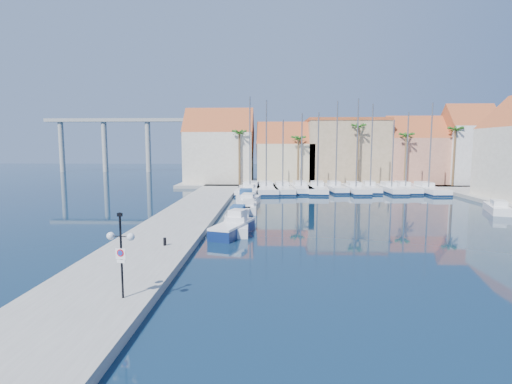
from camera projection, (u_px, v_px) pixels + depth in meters
ground at (281, 255)px, 26.66m from camera, size 260.00×260.00×0.00m
quay_west at (188, 215)px, 40.35m from camera, size 6.00×77.00×0.50m
shore_north at (328, 183)px, 73.91m from camera, size 54.00×16.00×0.50m
lamp_post at (121, 242)px, 17.51m from camera, size 1.30×0.50×3.86m
bollard at (165, 242)px, 27.08m from camera, size 0.21×0.21×0.53m
fishing_boat at (233, 227)px, 32.55m from camera, size 3.45×5.80×1.92m
motorboat_west_0 at (236, 225)px, 34.09m from camera, size 2.40×6.60×1.40m
motorboat_west_1 at (239, 214)px, 39.57m from camera, size 2.21×5.69×1.40m
motorboat_west_2 at (248, 207)px, 43.90m from camera, size 1.85×5.42×1.40m
motorboat_west_3 at (249, 200)px, 49.27m from camera, size 2.67×6.52×1.40m
motorboat_west_4 at (246, 195)px, 54.26m from camera, size 2.45×7.33×1.40m
motorboat_west_5 at (250, 190)px, 60.35m from camera, size 2.22×5.43×1.40m
motorboat_east_1 at (498, 208)px, 43.27m from camera, size 3.51×6.04×1.40m
sailboat_0 at (251, 189)px, 61.56m from camera, size 4.11×12.17×14.45m
sailboat_1 at (266, 188)px, 62.04m from camera, size 3.94×11.92×14.00m
sailboat_2 at (282, 189)px, 61.95m from camera, size 3.71×11.06×11.11m
sailboat_3 at (301, 188)px, 62.64m from camera, size 3.49×10.58×12.13m
sailboat_4 at (317, 189)px, 61.97m from camera, size 3.66×11.09×12.20m
sailboat_5 at (335, 188)px, 62.69m from camera, size 3.04×8.84×13.95m
sailboat_6 at (355, 189)px, 61.55m from camera, size 2.90×9.98×14.18m
sailboat_7 at (370, 188)px, 62.60m from camera, size 2.86×8.87×13.54m
sailboat_8 at (390, 189)px, 61.52m from camera, size 2.86×9.56×11.06m
sailboat_9 at (404, 188)px, 62.21m from camera, size 2.68×9.35×12.27m
sailboat_10 at (427, 189)px, 61.06m from camera, size 3.26×10.74×13.54m
building_0 at (220, 149)px, 72.90m from camera, size 12.30×9.00×13.50m
building_1 at (285, 156)px, 72.61m from camera, size 10.30×8.00×11.00m
building_2 at (345, 151)px, 73.10m from camera, size 14.20×10.20×11.50m
building_3 at (413, 153)px, 71.72m from camera, size 10.30×8.00×12.00m
building_4 at (467, 147)px, 70.28m from camera, size 8.30×8.00×14.00m
palm_0 at (239, 134)px, 67.49m from camera, size 2.60×2.60×10.15m
palm_1 at (298, 140)px, 67.25m from camera, size 2.60×2.60×9.15m
palm_2 at (358, 129)px, 66.67m from camera, size 2.60×2.60×11.15m
palm_3 at (407, 137)px, 66.55m from camera, size 2.60×2.60×9.65m
palm_4 at (456, 131)px, 66.15m from camera, size 2.60×2.60×10.65m
viaduct at (129, 134)px, 108.24m from camera, size 48.00×2.20×14.45m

